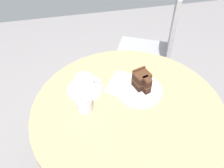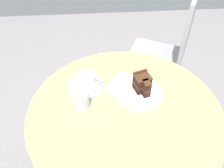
{
  "view_description": "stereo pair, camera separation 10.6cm",
  "coord_description": "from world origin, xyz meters",
  "px_view_note": "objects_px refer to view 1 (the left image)",
  "views": [
    {
      "loc": [
        -0.21,
        -0.63,
        1.46
      ],
      "look_at": [
        -0.05,
        0.12,
        0.73
      ],
      "focal_mm": 38.0,
      "sensor_mm": 36.0,
      "label": 1
    },
    {
      "loc": [
        -0.1,
        -0.64,
        1.46
      ],
      "look_at": [
        -0.05,
        0.12,
        0.73
      ],
      "focal_mm": 38.0,
      "sensor_mm": 36.0,
      "label": 2
    }
  ],
  "objects_px": {
    "saucer": "(85,89)",
    "sugar_pot": "(84,103)",
    "fork": "(129,88)",
    "cake_plate": "(139,90)",
    "teaspoon": "(75,91)",
    "napkin": "(127,86)",
    "cafe_chair": "(157,44)",
    "coffee_cup": "(85,83)",
    "cake_slice": "(142,80)"
  },
  "relations": [
    {
      "from": "napkin",
      "to": "cafe_chair",
      "type": "bearing_deg",
      "value": 54.87
    },
    {
      "from": "cake_plate",
      "to": "napkin",
      "type": "distance_m",
      "value": 0.06
    },
    {
      "from": "cake_plate",
      "to": "fork",
      "type": "height_order",
      "value": "fork"
    },
    {
      "from": "coffee_cup",
      "to": "cake_plate",
      "type": "xyz_separation_m",
      "value": [
        0.24,
        -0.06,
        -0.04
      ]
    },
    {
      "from": "cake_plate",
      "to": "cafe_chair",
      "type": "xyz_separation_m",
      "value": [
        0.31,
        0.55,
        -0.16
      ]
    },
    {
      "from": "napkin",
      "to": "saucer",
      "type": "bearing_deg",
      "value": 174.71
    },
    {
      "from": "cafe_chair",
      "to": "sugar_pot",
      "type": "xyz_separation_m",
      "value": [
        -0.57,
        -0.6,
        0.19
      ]
    },
    {
      "from": "fork",
      "to": "teaspoon",
      "type": "bearing_deg",
      "value": 51.24
    },
    {
      "from": "napkin",
      "to": "sugar_pot",
      "type": "relative_size",
      "value": 3.02
    },
    {
      "from": "saucer",
      "to": "cake_slice",
      "type": "bearing_deg",
      "value": -11.19
    },
    {
      "from": "napkin",
      "to": "sugar_pot",
      "type": "xyz_separation_m",
      "value": [
        -0.21,
        -0.1,
        0.04
      ]
    },
    {
      "from": "saucer",
      "to": "sugar_pot",
      "type": "distance_m",
      "value": 0.12
    },
    {
      "from": "fork",
      "to": "cafe_chair",
      "type": "bearing_deg",
      "value": -63.66
    },
    {
      "from": "fork",
      "to": "saucer",
      "type": "bearing_deg",
      "value": 47.0
    },
    {
      "from": "cake_plate",
      "to": "sugar_pot",
      "type": "height_order",
      "value": "sugar_pot"
    },
    {
      "from": "fork",
      "to": "cake_plate",
      "type": "bearing_deg",
      "value": -142.96
    },
    {
      "from": "teaspoon",
      "to": "napkin",
      "type": "relative_size",
      "value": 0.35
    },
    {
      "from": "teaspoon",
      "to": "cake_slice",
      "type": "height_order",
      "value": "cake_slice"
    },
    {
      "from": "coffee_cup",
      "to": "cake_plate",
      "type": "bearing_deg",
      "value": -15.3
    },
    {
      "from": "teaspoon",
      "to": "cake_slice",
      "type": "distance_m",
      "value": 0.31
    },
    {
      "from": "sugar_pot",
      "to": "napkin",
      "type": "bearing_deg",
      "value": 24.33
    },
    {
      "from": "cake_plate",
      "to": "saucer",
      "type": "bearing_deg",
      "value": 165.28
    },
    {
      "from": "coffee_cup",
      "to": "saucer",
      "type": "bearing_deg",
      "value": -136.21
    },
    {
      "from": "fork",
      "to": "napkin",
      "type": "xyz_separation_m",
      "value": [
        -0.0,
        0.03,
        -0.01
      ]
    },
    {
      "from": "cake_plate",
      "to": "fork",
      "type": "xyz_separation_m",
      "value": [
        -0.04,
        0.02,
        0.01
      ]
    },
    {
      "from": "coffee_cup",
      "to": "cafe_chair",
      "type": "relative_size",
      "value": 0.13
    },
    {
      "from": "coffee_cup",
      "to": "sugar_pot",
      "type": "xyz_separation_m",
      "value": [
        -0.02,
        -0.12,
        -0.0
      ]
    },
    {
      "from": "cafe_chair",
      "to": "cake_slice",
      "type": "bearing_deg",
      "value": -2.78
    },
    {
      "from": "cake_plate",
      "to": "napkin",
      "type": "height_order",
      "value": "cake_plate"
    },
    {
      "from": "saucer",
      "to": "teaspoon",
      "type": "relative_size",
      "value": 1.95
    },
    {
      "from": "cake_plate",
      "to": "cake_slice",
      "type": "height_order",
      "value": "cake_slice"
    },
    {
      "from": "cake_plate",
      "to": "sugar_pot",
      "type": "xyz_separation_m",
      "value": [
        -0.26,
        -0.05,
        0.03
      ]
    },
    {
      "from": "teaspoon",
      "to": "fork",
      "type": "distance_m",
      "value": 0.25
    },
    {
      "from": "cake_slice",
      "to": "cafe_chair",
      "type": "relative_size",
      "value": 0.11
    },
    {
      "from": "napkin",
      "to": "cafe_chair",
      "type": "distance_m",
      "value": 0.64
    },
    {
      "from": "napkin",
      "to": "coffee_cup",
      "type": "bearing_deg",
      "value": 174.05
    },
    {
      "from": "cake_slice",
      "to": "napkin",
      "type": "xyz_separation_m",
      "value": [
        -0.06,
        0.03,
        -0.05
      ]
    },
    {
      "from": "coffee_cup",
      "to": "fork",
      "type": "height_order",
      "value": "coffee_cup"
    },
    {
      "from": "cake_plate",
      "to": "cafe_chair",
      "type": "bearing_deg",
      "value": 60.39
    },
    {
      "from": "coffee_cup",
      "to": "cake_slice",
      "type": "height_order",
      "value": "cake_slice"
    },
    {
      "from": "teaspoon",
      "to": "fork",
      "type": "relative_size",
      "value": 0.62
    },
    {
      "from": "cake_plate",
      "to": "napkin",
      "type": "xyz_separation_m",
      "value": [
        -0.04,
        0.04,
        -0.0
      ]
    },
    {
      "from": "teaspoon",
      "to": "cake_plate",
      "type": "bearing_deg",
      "value": -137.93
    },
    {
      "from": "teaspoon",
      "to": "cake_slice",
      "type": "bearing_deg",
      "value": -135.07
    },
    {
      "from": "saucer",
      "to": "sugar_pot",
      "type": "xyz_separation_m",
      "value": [
        -0.02,
        -0.11,
        0.03
      ]
    },
    {
      "from": "saucer",
      "to": "coffee_cup",
      "type": "bearing_deg",
      "value": 43.79
    },
    {
      "from": "cake_slice",
      "to": "fork",
      "type": "height_order",
      "value": "cake_slice"
    },
    {
      "from": "sugar_pot",
      "to": "saucer",
      "type": "bearing_deg",
      "value": 81.62
    },
    {
      "from": "cafe_chair",
      "to": "coffee_cup",
      "type": "bearing_deg",
      "value": -22.28
    },
    {
      "from": "fork",
      "to": "sugar_pot",
      "type": "height_order",
      "value": "sugar_pot"
    }
  ]
}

